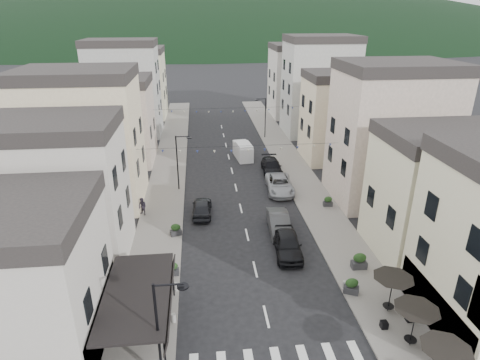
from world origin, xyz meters
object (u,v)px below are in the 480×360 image
Objects in this scene: parked_car_b at (279,223)px; parked_car_e at (202,207)px; parked_car_a at (287,244)px; pedestrian_b at (142,207)px; parked_car_d at (272,167)px; delivery_van at (243,151)px; parked_car_c at (280,184)px; pedestrian_a at (151,273)px.

parked_car_e is (-6.54, 3.77, -0.05)m from parked_car_b.
parked_car_b is at bearing 153.07° from parked_car_e.
pedestrian_b is (-12.00, 7.53, 0.11)m from parked_car_a.
parked_car_b is 13.66m from parked_car_d.
parked_car_a is 0.94× the size of parked_car_d.
parked_car_e is 16.17m from delivery_van.
parked_car_b is 8.41m from parked_car_c.
parked_car_a is at bearing -87.29° from parked_car_b.
pedestrian_b is (-12.00, 4.09, 0.17)m from parked_car_b.
parked_car_c is 3.64× the size of pedestrian_a.
parked_car_b is at bearing 93.84° from parked_car_a.
parked_car_a is 1.03× the size of parked_car_b.
delivery_van is (5.55, 15.19, 0.30)m from parked_car_e.
parked_car_b is 12.68m from pedestrian_b.
delivery_van reaches higher than parked_car_b.
delivery_van is (-0.99, 22.39, 0.19)m from parked_car_a.
parked_car_c is at bearing -82.90° from delivery_van.
pedestrian_b reaches higher than pedestrian_a.
parked_car_c reaches higher than parked_car_e.
pedestrian_b reaches higher than parked_car_c.
parked_car_b reaches higher than parked_car_d.
parked_car_c is 3.38× the size of pedestrian_b.
parked_car_b is 7.55m from parked_car_e.
parked_car_c reaches higher than parked_car_d.
pedestrian_b is at bearing 90.33° from pedestrian_a.
parked_car_a reaches higher than parked_car_e.
pedestrian_a is at bearing -160.97° from parked_car_a.
parked_car_e is at bearing -116.99° from delivery_van.
parked_car_b is at bearing 21.74° from pedestrian_a.
parked_car_d is 1.15× the size of delivery_van.
parked_car_c is 1.30× the size of parked_car_e.
delivery_van reaches higher than pedestrian_a.
parked_car_a is 1.13× the size of parked_car_e.
pedestrian_a is at bearing -119.28° from parked_car_d.
pedestrian_a is at bearing -44.86° from pedestrian_b.
parked_car_c is 18.71m from pedestrian_a.
parked_car_e is (-6.54, 7.21, -0.10)m from parked_car_a.
delivery_van is 26.79m from pedestrian_a.
parked_car_a reaches higher than parked_car_b.
parked_car_c is at bearing -89.28° from parked_car_d.
pedestrian_b is at bearing 151.75° from parked_car_a.
parked_car_d is at bearing 85.14° from parked_car_b.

